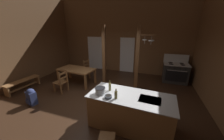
{
  "coord_description": "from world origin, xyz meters",
  "views": [
    {
      "loc": [
        1.91,
        -3.49,
        2.58
      ],
      "look_at": [
        0.39,
        0.93,
        0.99
      ],
      "focal_mm": 19.97,
      "sensor_mm": 36.0,
      "label": 1
    }
  ],
  "objects_px": {
    "bottle_short_on_counter": "(116,95)",
    "dining_table": "(76,70)",
    "kitchen_island": "(130,111)",
    "stockpot_on_counter": "(100,91)",
    "stove_range": "(175,72)",
    "bottle_tall_on_counter": "(110,87)",
    "ladderback_chair_near_window": "(61,82)",
    "mixing_bowl_on_counter": "(108,97)",
    "bench_along_left_wall": "(23,83)",
    "backpack": "(31,96)",
    "ladderback_chair_by_post": "(88,69)"
  },
  "relations": [
    {
      "from": "mixing_bowl_on_counter",
      "to": "backpack",
      "type": "bearing_deg",
      "value": 176.67
    },
    {
      "from": "kitchen_island",
      "to": "stockpot_on_counter",
      "type": "relative_size",
      "value": 6.55
    },
    {
      "from": "ladderback_chair_near_window",
      "to": "dining_table",
      "type": "bearing_deg",
      "value": 84.06
    },
    {
      "from": "bench_along_left_wall",
      "to": "bottle_tall_on_counter",
      "type": "distance_m",
      "value": 4.3
    },
    {
      "from": "bottle_tall_on_counter",
      "to": "dining_table",
      "type": "bearing_deg",
      "value": 142.13
    },
    {
      "from": "kitchen_island",
      "to": "bench_along_left_wall",
      "type": "distance_m",
      "value": 4.85
    },
    {
      "from": "ladderback_chair_near_window",
      "to": "mixing_bowl_on_counter",
      "type": "relative_size",
      "value": 5.11
    },
    {
      "from": "bottle_tall_on_counter",
      "to": "bottle_short_on_counter",
      "type": "bearing_deg",
      "value": -50.69
    },
    {
      "from": "dining_table",
      "to": "backpack",
      "type": "height_order",
      "value": "dining_table"
    },
    {
      "from": "mixing_bowl_on_counter",
      "to": "bottle_tall_on_counter",
      "type": "xyz_separation_m",
      "value": [
        -0.1,
        0.38,
        0.08
      ]
    },
    {
      "from": "stockpot_on_counter",
      "to": "bench_along_left_wall",
      "type": "bearing_deg",
      "value": 169.47
    },
    {
      "from": "ladderback_chair_by_post",
      "to": "bottle_tall_on_counter",
      "type": "height_order",
      "value": "bottle_tall_on_counter"
    },
    {
      "from": "ladderback_chair_near_window",
      "to": "kitchen_island",
      "type": "bearing_deg",
      "value": -18.03
    },
    {
      "from": "mixing_bowl_on_counter",
      "to": "bottle_short_on_counter",
      "type": "height_order",
      "value": "bottle_short_on_counter"
    },
    {
      "from": "stockpot_on_counter",
      "to": "bottle_short_on_counter",
      "type": "relative_size",
      "value": 1.3
    },
    {
      "from": "stove_range",
      "to": "ladderback_chair_near_window",
      "type": "relative_size",
      "value": 1.39
    },
    {
      "from": "stove_range",
      "to": "bottle_tall_on_counter",
      "type": "distance_m",
      "value": 4.22
    },
    {
      "from": "bench_along_left_wall",
      "to": "mixing_bowl_on_counter",
      "type": "height_order",
      "value": "mixing_bowl_on_counter"
    },
    {
      "from": "bottle_short_on_counter",
      "to": "bottle_tall_on_counter",
      "type": "bearing_deg",
      "value": 129.31
    },
    {
      "from": "stove_range",
      "to": "mixing_bowl_on_counter",
      "type": "xyz_separation_m",
      "value": [
        -2.03,
        -3.98,
        0.49
      ]
    },
    {
      "from": "dining_table",
      "to": "mixing_bowl_on_counter",
      "type": "height_order",
      "value": "mixing_bowl_on_counter"
    },
    {
      "from": "dining_table",
      "to": "ladderback_chair_by_post",
      "type": "bearing_deg",
      "value": 84.97
    },
    {
      "from": "dining_table",
      "to": "stove_range",
      "type": "bearing_deg",
      "value": 21.28
    },
    {
      "from": "kitchen_island",
      "to": "stove_range",
      "type": "height_order",
      "value": "stove_range"
    },
    {
      "from": "stove_range",
      "to": "backpack",
      "type": "relative_size",
      "value": 2.21
    },
    {
      "from": "bottle_short_on_counter",
      "to": "dining_table",
      "type": "bearing_deg",
      "value": 140.48
    },
    {
      "from": "stove_range",
      "to": "bottle_short_on_counter",
      "type": "bearing_deg",
      "value": -115.13
    },
    {
      "from": "mixing_bowl_on_counter",
      "to": "bottle_short_on_counter",
      "type": "relative_size",
      "value": 0.72
    },
    {
      "from": "stockpot_on_counter",
      "to": "bottle_short_on_counter",
      "type": "bearing_deg",
      "value": -12.26
    },
    {
      "from": "bench_along_left_wall",
      "to": "backpack",
      "type": "height_order",
      "value": "backpack"
    },
    {
      "from": "bottle_tall_on_counter",
      "to": "bottle_short_on_counter",
      "type": "distance_m",
      "value": 0.45
    },
    {
      "from": "backpack",
      "to": "bottle_tall_on_counter",
      "type": "distance_m",
      "value": 2.95
    },
    {
      "from": "stockpot_on_counter",
      "to": "bottle_short_on_counter",
      "type": "distance_m",
      "value": 0.48
    },
    {
      "from": "backpack",
      "to": "bottle_tall_on_counter",
      "type": "xyz_separation_m",
      "value": [
        2.85,
        0.21,
        0.73
      ]
    },
    {
      "from": "ladderback_chair_by_post",
      "to": "bench_along_left_wall",
      "type": "height_order",
      "value": "ladderback_chair_by_post"
    },
    {
      "from": "ladderback_chair_near_window",
      "to": "bench_along_left_wall",
      "type": "distance_m",
      "value": 1.79
    },
    {
      "from": "dining_table",
      "to": "ladderback_chair_near_window",
      "type": "distance_m",
      "value": 0.97
    },
    {
      "from": "ladderback_chair_near_window",
      "to": "bottle_short_on_counter",
      "type": "distance_m",
      "value": 3.07
    },
    {
      "from": "bottle_tall_on_counter",
      "to": "bench_along_left_wall",
      "type": "bearing_deg",
      "value": 173.17
    },
    {
      "from": "bottle_tall_on_counter",
      "to": "kitchen_island",
      "type": "bearing_deg",
      "value": -9.75
    },
    {
      "from": "kitchen_island",
      "to": "backpack",
      "type": "distance_m",
      "value": 3.46
    },
    {
      "from": "bench_along_left_wall",
      "to": "bottle_tall_on_counter",
      "type": "bearing_deg",
      "value": -6.83
    },
    {
      "from": "stockpot_on_counter",
      "to": "mixing_bowl_on_counter",
      "type": "bearing_deg",
      "value": -26.55
    },
    {
      "from": "dining_table",
      "to": "bottle_short_on_counter",
      "type": "bearing_deg",
      "value": -39.52
    },
    {
      "from": "dining_table",
      "to": "ladderback_chair_near_window",
      "type": "relative_size",
      "value": 1.87
    },
    {
      "from": "bench_along_left_wall",
      "to": "bottle_short_on_counter",
      "type": "xyz_separation_m",
      "value": [
        4.49,
        -0.85,
        0.73
      ]
    },
    {
      "from": "stove_range",
      "to": "kitchen_island",
      "type": "bearing_deg",
      "value": -112.41
    },
    {
      "from": "backpack",
      "to": "bottle_tall_on_counter",
      "type": "relative_size",
      "value": 2.09
    },
    {
      "from": "ladderback_chair_by_post",
      "to": "bottle_short_on_counter",
      "type": "relative_size",
      "value": 3.66
    },
    {
      "from": "backpack",
      "to": "mixing_bowl_on_counter",
      "type": "xyz_separation_m",
      "value": [
        2.95,
        -0.17,
        0.65
      ]
    }
  ]
}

